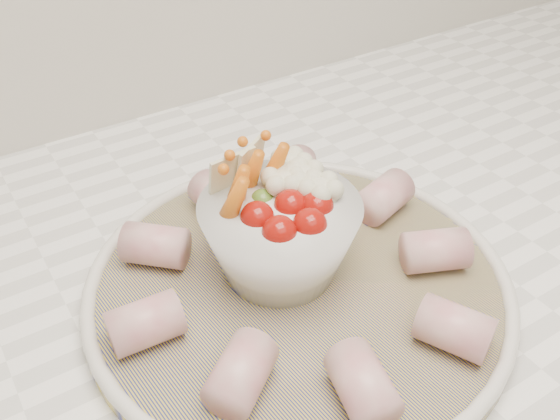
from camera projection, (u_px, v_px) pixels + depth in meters
serving_platter at (299, 284)px, 0.53m from camera, size 0.39×0.39×0.02m
veggie_bowl at (280, 229)px, 0.51m from camera, size 0.13×0.13×0.11m
cured_meat_rolls at (299, 265)px, 0.51m from camera, size 0.31×0.30×0.04m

